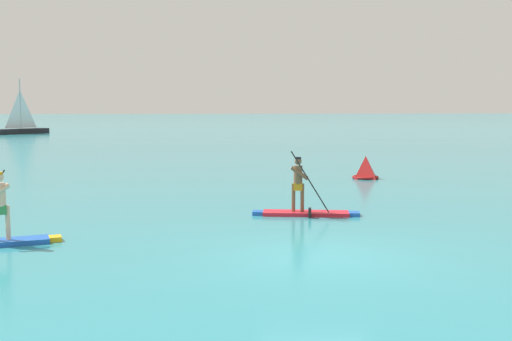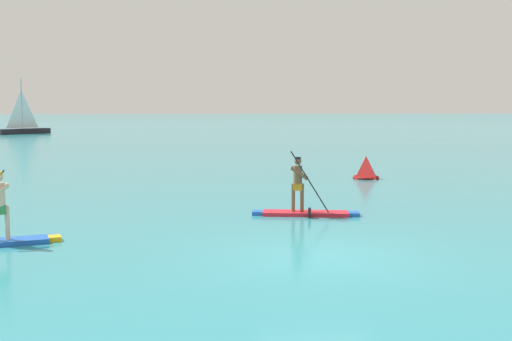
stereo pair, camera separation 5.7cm
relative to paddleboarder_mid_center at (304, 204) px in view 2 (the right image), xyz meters
name	(u,v)px [view 2 (the right image)]	position (x,y,z in m)	size (l,w,h in m)	color
ground	(320,257)	(-0.53, -5.19, -0.35)	(440.00, 440.00, 0.00)	teal
paddleboarder_mid_center	(304,204)	(0.00, 0.00, 0.00)	(3.20, 1.11, 1.98)	red
race_marker_buoy	(366,169)	(4.32, 9.10, 0.09)	(1.29, 1.29, 1.01)	red
sailboat_left_horizon	(23,128)	(-22.87, 55.92, 0.31)	(5.51, 5.54, 6.21)	black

